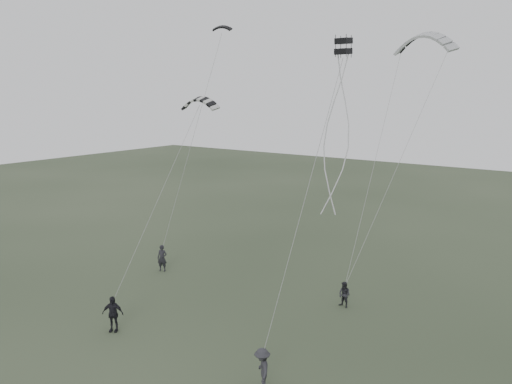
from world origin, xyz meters
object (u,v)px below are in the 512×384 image
Objects in this scene: flyer_left at (162,258)px; kite_striped at (199,99)px; flyer_center at (113,314)px; kite_dark_small at (222,27)px; flyer_far at (262,369)px; kite_box at (343,46)px; flyer_right at (344,295)px; kite_pale_large at (425,35)px.

kite_striped is (2.78, 1.10, 10.87)m from flyer_left.
flyer_left is 9.03m from flyer_center.
kite_dark_small is at bearing 34.88° from flyer_left.
flyer_left is at bearing -160.46° from flyer_far.
kite_box is at bearing -2.77° from flyer_center.
flyer_center reaches higher than flyer_right.
flyer_center is 24.92m from kite_pale_large.
flyer_far is (0.80, -9.48, 0.16)m from flyer_right.
flyer_center is at bearing -130.28° from flyer_far.
kite_box reaches higher than flyer_center.
kite_box is (12.16, -6.57, -2.39)m from kite_dark_small.
kite_dark_small reaches higher than kite_box.
kite_dark_small is at bearing -142.57° from kite_pale_large.
kite_dark_small reaches higher than flyer_left.
flyer_left is 1.42× the size of kite_dark_small.
kite_pale_large reaches higher than flyer_left.
kite_dark_small reaches higher than kite_pale_large.
flyer_left is 0.71× the size of kite_striped.
flyer_left is 16.29m from kite_dark_small.
kite_pale_large is at bearing 96.11° from kite_box.
flyer_center is at bearing -120.10° from flyer_right.
flyer_center is 0.72× the size of kite_striped.
kite_box is (11.70, -3.65, 2.35)m from kite_striped.
kite_box is at bearing -50.25° from kite_dark_small.
kite_dark_small is 14.03m from kite_box.
flyer_center is at bearing -147.38° from kite_box.
flyer_center reaches higher than flyer_far.
flyer_far is at bearing -67.55° from kite_dark_small.
flyer_center is at bearing -101.57° from kite_dark_small.
flyer_right is at bearing -86.89° from kite_pale_large.
flyer_far reaches higher than flyer_right.
kite_striped is at bearing 167.41° from kite_box.
flyer_left is 22.70m from kite_pale_large.
kite_pale_large is (14.18, 9.68, 14.85)m from flyer_left.
kite_pale_large is at bearing 30.34° from flyer_center.
flyer_left is 1.23× the size of flyer_right.
kite_striped reaches higher than flyer_center.
flyer_left is 15.75m from flyer_far.
kite_pale_large is 14.81m from kite_striped.
flyer_far is (9.28, 0.16, -0.04)m from flyer_center.
flyer_right is (12.95, 1.80, -0.17)m from flyer_left.
flyer_right is 2.18× the size of kite_box.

